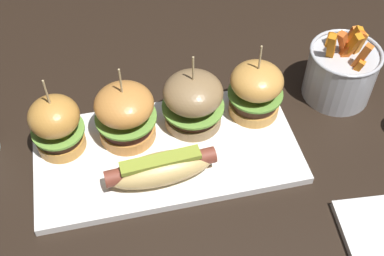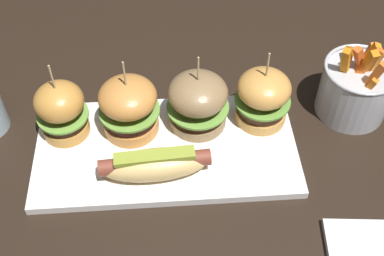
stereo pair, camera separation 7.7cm
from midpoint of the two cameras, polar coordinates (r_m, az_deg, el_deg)
name	(u,v)px [view 1 (the left image)]	position (r m, az deg, el deg)	size (l,w,h in m)	color
ground_plane	(167,154)	(0.81, -5.62, -3.16)	(3.00, 3.00, 0.00)	black
platter_main	(167,151)	(0.81, -5.65, -2.85)	(0.42, 0.21, 0.01)	white
hot_dog	(161,168)	(0.75, -6.52, -4.74)	(0.17, 0.07, 0.05)	#D8B36A
slider_far_left	(56,125)	(0.80, -17.93, 0.19)	(0.08, 0.08, 0.14)	#C7883B
slider_center_left	(125,114)	(0.79, -10.41, 1.43)	(0.10, 0.10, 0.14)	#CC843D
slider_center_right	(193,101)	(0.80, -2.64, 2.97)	(0.10, 0.10, 0.14)	olive
slider_far_right	(256,90)	(0.82, 4.64, 4.21)	(0.09, 0.09, 0.14)	gold
fries_bucket	(341,71)	(0.89, 14.30, 6.17)	(0.12, 0.12, 0.14)	#B7BABF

